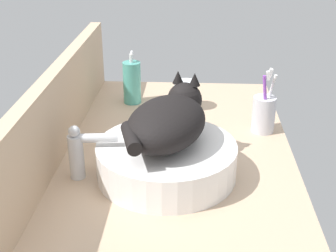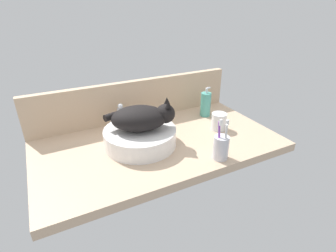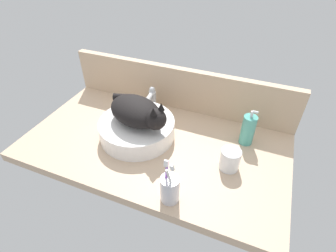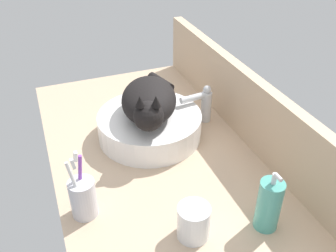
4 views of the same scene
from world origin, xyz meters
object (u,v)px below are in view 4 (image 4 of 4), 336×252
object	(u,v)px
cat	(149,101)
water_glass	(193,223)
toothbrush_cup	(83,197)
soap_dispenser	(269,205)
faucet	(204,103)
sink_basin	(150,126)

from	to	relation	value
cat	water_glass	bearing A→B (deg)	-4.43
toothbrush_cup	cat	bearing A→B (deg)	134.01
water_glass	soap_dispenser	bearing A→B (deg)	78.25
cat	faucet	bearing A→B (deg)	99.26
sink_basin	water_glass	distance (cm)	42.57
sink_basin	water_glass	xyz separation A→B (cm)	(42.42, -3.55, -0.18)
sink_basin	toothbrush_cup	world-z (taller)	toothbrush_cup
faucet	soap_dispenser	size ratio (longest dim) A/B	0.79
toothbrush_cup	faucet	bearing A→B (deg)	121.45
sink_basin	cat	xyz separation A→B (cm)	(1.32, -0.37, 9.89)
cat	toothbrush_cup	size ratio (longest dim) A/B	1.61
soap_dispenser	toothbrush_cup	distance (cm)	45.02
cat	faucet	size ratio (longest dim) A/B	2.22
sink_basin	faucet	xyz separation A→B (cm)	(-2.02, 20.09, 3.17)
sink_basin	faucet	bearing A→B (deg)	95.74
sink_basin	cat	bearing A→B (deg)	-15.63
faucet	sink_basin	bearing A→B (deg)	-84.26
toothbrush_cup	water_glass	size ratio (longest dim) A/B	2.12
soap_dispenser	sink_basin	bearing A→B (deg)	-162.94
soap_dispenser	water_glass	size ratio (longest dim) A/B	1.94
sink_basin	soap_dispenser	bearing A→B (deg)	17.06
soap_dispenser	faucet	bearing A→B (deg)	172.96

